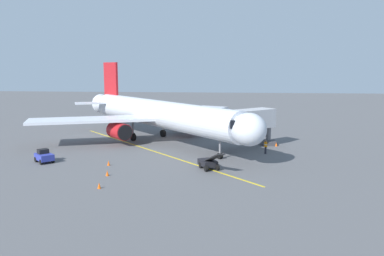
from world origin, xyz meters
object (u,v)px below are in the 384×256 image
at_px(belt_loader_starboard_side, 244,125).
at_px(jet_bridge, 239,121).
at_px(ground_crew_marshaller, 266,147).
at_px(safety_cone_nose_right, 276,144).
at_px(safety_cone_nose_left, 109,163).
at_px(safety_cone_wing_port, 107,173).
at_px(safety_cone_wing_starboard, 99,186).
at_px(tug_portside, 44,156).
at_px(airplane, 158,114).
at_px(belt_loader_near_nose, 209,162).

bearing_deg(belt_loader_starboard_side, jet_bridge, 86.00).
bearing_deg(ground_crew_marshaller, belt_loader_starboard_side, -84.14).
bearing_deg(safety_cone_nose_right, jet_bridge, 28.34).
height_order(safety_cone_nose_left, safety_cone_wing_port, same).
height_order(safety_cone_nose_left, safety_cone_wing_starboard, same).
bearing_deg(ground_crew_marshaller, safety_cone_nose_left, 23.76).
bearing_deg(safety_cone_wing_starboard, tug_portside, -43.44).
xyz_separation_m(airplane, safety_cone_nose_right, (-16.73, 1.94, -3.73)).
bearing_deg(airplane, safety_cone_wing_starboard, 87.28).
xyz_separation_m(safety_cone_nose_right, safety_cone_wing_starboard, (17.82, 20.91, 0.00)).
bearing_deg(airplane, safety_cone_nose_right, 173.40).
height_order(belt_loader_near_nose, tug_portside, belt_loader_near_nose).
bearing_deg(tug_portside, safety_cone_wing_starboard, 136.56).
xyz_separation_m(airplane, safety_cone_wing_starboard, (1.09, 22.84, -3.73)).
relative_size(jet_bridge, safety_cone_nose_right, 17.76).
bearing_deg(ground_crew_marshaller, safety_cone_nose_right, -110.83).
distance_m(airplane, belt_loader_starboard_side, 18.69).
distance_m(ground_crew_marshaller, belt_loader_starboard_side, 20.13).
distance_m(jet_bridge, safety_cone_nose_right, 6.83).
height_order(ground_crew_marshaller, belt_loader_starboard_side, belt_loader_starboard_side).
bearing_deg(safety_cone_nose_right, safety_cone_wing_starboard, 49.56).
xyz_separation_m(belt_loader_near_nose, safety_cone_nose_right, (-8.49, -13.11, -0.44)).
distance_m(ground_crew_marshaller, belt_loader_near_nose, 10.56).
xyz_separation_m(airplane, belt_loader_near_nose, (-8.25, 15.05, -3.29)).
relative_size(belt_loader_near_nose, safety_cone_nose_left, 8.44).
xyz_separation_m(belt_loader_starboard_side, safety_cone_nose_right, (-3.92, 15.14, -0.44)).
relative_size(airplane, safety_cone_wing_starboard, 60.82).
height_order(belt_loader_starboard_side, safety_cone_nose_right, belt_loader_starboard_side).
distance_m(ground_crew_marshaller, safety_cone_nose_right, 5.27).
bearing_deg(belt_loader_near_nose, jet_bridge, -107.82).
bearing_deg(safety_cone_nose_right, airplane, -6.60).
bearing_deg(airplane, ground_crew_marshaller, 155.34).
distance_m(jet_bridge, safety_cone_wing_port, 19.56).
bearing_deg(safety_cone_wing_starboard, safety_cone_nose_left, -78.21).
relative_size(jet_bridge, belt_loader_near_nose, 2.10).
bearing_deg(safety_cone_wing_port, airplane, -95.02).
height_order(airplane, ground_crew_marshaller, airplane).
relative_size(ground_crew_marshaller, belt_loader_near_nose, 0.37).
bearing_deg(safety_cone_nose_left, safety_cone_wing_port, 105.72).
bearing_deg(ground_crew_marshaller, tug_portside, 15.59).
bearing_deg(safety_cone_wing_port, belt_loader_near_nose, -159.60).
height_order(tug_portside, safety_cone_wing_port, tug_portside).
bearing_deg(belt_loader_starboard_side, airplane, 45.84).
xyz_separation_m(airplane, belt_loader_starboard_side, (-12.82, -13.20, -3.29)).
height_order(safety_cone_nose_left, safety_cone_nose_right, same).
xyz_separation_m(jet_bridge, safety_cone_wing_starboard, (12.65, 18.12, -3.49)).
bearing_deg(safety_cone_wing_port, belt_loader_starboard_side, -114.37).
bearing_deg(safety_cone_wing_port, safety_cone_nose_left, -74.28).
distance_m(belt_loader_near_nose, tug_portside, 18.80).
xyz_separation_m(ground_crew_marshaller, safety_cone_wing_port, (16.52, 11.90, -0.61)).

